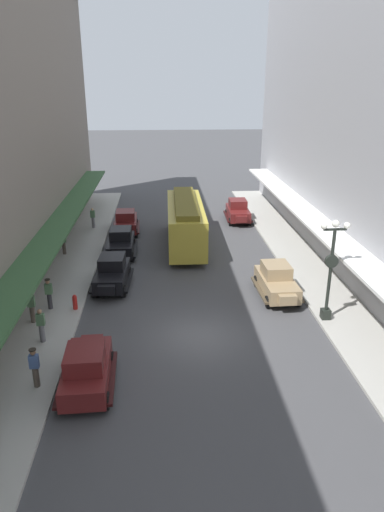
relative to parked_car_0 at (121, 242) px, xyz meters
The scene contains 18 objects.
ground_plane 12.28m from the parked_car_0, 68.04° to the right, with size 200.00×200.00×0.00m, color #424244.
sidewalk_left 11.76m from the parked_car_0, 104.42° to the right, with size 3.00×60.00×0.15m, color #A8A59E.
sidewalk_right 16.60m from the parked_car_0, 43.24° to the right, with size 3.00×60.00×0.15m, color #A8A59E.
parked_car_0 is the anchor object (origin of this frame).
parked_car_1 5.39m from the parked_car_0, 91.11° to the right, with size 2.31×4.32×1.84m.
parked_car_2 12.20m from the parked_car_0, 39.35° to the left, with size 2.23×4.29×1.84m.
parked_car_3 15.06m from the parked_car_0, 90.72° to the right, with size 2.26×4.30×1.84m.
parked_car_4 11.72m from the parked_car_0, 38.31° to the right, with size 2.23×4.29×1.84m.
parked_car_5 5.10m from the parked_car_0, 89.94° to the left, with size 2.25×4.30×1.84m.
streetcar 4.94m from the parked_car_0, 19.32° to the left, with size 2.64×9.63×3.46m.
lamp_post_with_clock 15.22m from the parked_car_0, 43.27° to the right, with size 1.42×0.44×5.16m.
fire_hydrant 8.64m from the parked_car_0, 101.84° to the right, with size 0.24×0.24×0.82m.
pedestrian_0 15.16m from the parked_car_0, 98.23° to the right, with size 0.36×0.28×1.67m.
pedestrian_1 8.85m from the parked_car_0, 110.45° to the right, with size 0.36×0.28×1.67m.
pedestrian_2 10.37m from the parked_car_0, 110.44° to the right, with size 0.36×0.28×1.67m.
pedestrian_3 11.93m from the parked_car_0, 103.19° to the right, with size 0.36×0.24×1.64m.
pedestrian_4 3.91m from the parked_car_0, behind, with size 0.36×0.24×1.64m.
pedestrian_5 6.73m from the parked_car_0, 113.87° to the left, with size 0.36×0.24×1.64m.
Camera 1 is at (-1.71, -19.22, 11.36)m, focal length 32.49 mm.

